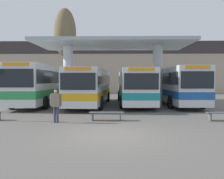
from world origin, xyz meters
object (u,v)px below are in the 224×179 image
at_px(waiting_bench_far_platform, 222,115).
at_px(transit_bus_far_right_bay, 175,85).
at_px(transit_bus_left_bay, 43,84).
at_px(pedestrian_waiting, 56,103).
at_px(transit_bus_right_bay, 133,85).
at_px(poplar_tree_behind_left, 65,33).
at_px(parked_car_street, 167,89).
at_px(transit_bus_center_bay, 91,85).
at_px(waiting_bench_mid_platform, 107,114).

bearing_deg(waiting_bench_far_platform, transit_bus_far_right_bay, 92.15).
height_order(transit_bus_left_bay, pedestrian_waiting, transit_bus_left_bay).
bearing_deg(transit_bus_far_right_bay, transit_bus_left_bay, 2.21).
distance_m(transit_bus_right_bay, poplar_tree_behind_left, 10.92).
xyz_separation_m(transit_bus_far_right_bay, parked_car_street, (2.30, 12.42, -0.83)).
height_order(transit_bus_center_bay, transit_bus_right_bay, same).
bearing_deg(pedestrian_waiting, waiting_bench_far_platform, 9.75).
relative_size(transit_bus_far_right_bay, parked_car_street, 2.39).
relative_size(transit_bus_left_bay, waiting_bench_far_platform, 6.24).
xyz_separation_m(waiting_bench_mid_platform, pedestrian_waiting, (-2.59, -0.63, 0.69)).
distance_m(transit_bus_right_bay, parked_car_street, 13.50).
bearing_deg(poplar_tree_behind_left, transit_bus_center_bay, -58.29).
bearing_deg(waiting_bench_far_platform, transit_bus_left_bay, 147.87).
bearing_deg(waiting_bench_mid_platform, transit_bus_left_bay, 128.13).
relative_size(pedestrian_waiting, parked_car_street, 0.37).
relative_size(transit_bus_far_right_bay, waiting_bench_far_platform, 6.52).
bearing_deg(waiting_bench_mid_platform, transit_bus_center_bay, 102.14).
bearing_deg(transit_bus_left_bay, transit_bus_right_bay, -172.80).
relative_size(transit_bus_left_bay, transit_bus_right_bay, 0.89).
xyz_separation_m(transit_bus_right_bay, waiting_bench_mid_platform, (-2.19, -8.71, -1.38)).
distance_m(transit_bus_far_right_bay, waiting_bench_far_platform, 8.47).
distance_m(transit_bus_left_bay, waiting_bench_mid_platform, 9.95).
relative_size(transit_bus_center_bay, poplar_tree_behind_left, 1.06).
xyz_separation_m(transit_bus_far_right_bay, waiting_bench_mid_platform, (-5.93, -8.34, -1.46)).
relative_size(transit_bus_left_bay, parked_car_street, 2.29).
relative_size(poplar_tree_behind_left, parked_car_street, 2.33).
bearing_deg(transit_bus_center_bay, waiting_bench_mid_platform, 104.90).
distance_m(transit_bus_center_bay, parked_car_street, 16.35).
xyz_separation_m(transit_bus_far_right_bay, waiting_bench_far_platform, (0.31, -8.34, -1.47)).
xyz_separation_m(waiting_bench_far_platform, parked_car_street, (1.99, 20.75, 0.64)).
bearing_deg(pedestrian_waiting, transit_bus_right_bay, 68.55).
distance_m(transit_bus_right_bay, pedestrian_waiting, 10.52).
height_order(transit_bus_right_bay, waiting_bench_mid_platform, transit_bus_right_bay).
xyz_separation_m(transit_bus_left_bay, pedestrian_waiting, (3.48, -8.37, -0.86)).
distance_m(transit_bus_center_bay, poplar_tree_behind_left, 9.27).
bearing_deg(transit_bus_center_bay, transit_bus_far_right_bay, -172.90).
height_order(transit_bus_left_bay, transit_bus_center_bay, transit_bus_left_bay).
height_order(transit_bus_right_bay, waiting_bench_far_platform, transit_bus_right_bay).
relative_size(transit_bus_center_bay, waiting_bench_mid_platform, 5.98).
bearing_deg(transit_bus_far_right_bay, poplar_tree_behind_left, -26.42).
bearing_deg(transit_bus_right_bay, waiting_bench_far_platform, 114.62).
relative_size(pedestrian_waiting, poplar_tree_behind_left, 0.16).
bearing_deg(transit_bus_left_bay, poplar_tree_behind_left, -95.80).
bearing_deg(poplar_tree_behind_left, waiting_bench_far_platform, -49.85).
relative_size(transit_bus_center_bay, parked_car_street, 2.48).
xyz_separation_m(transit_bus_center_bay, pedestrian_waiting, (-0.92, -8.39, -0.70)).
bearing_deg(waiting_bench_mid_platform, transit_bus_right_bay, 75.88).
xyz_separation_m(transit_bus_right_bay, pedestrian_waiting, (-4.78, -9.34, -0.69)).
xyz_separation_m(transit_bus_center_bay, waiting_bench_far_platform, (7.91, -7.76, -1.39)).
bearing_deg(pedestrian_waiting, transit_bus_far_right_bay, 52.12).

